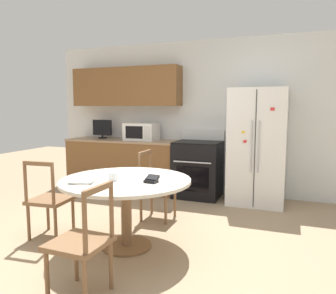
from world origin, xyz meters
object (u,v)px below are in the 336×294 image
object	(u,v)px
refrigerator	(257,147)
dining_chair_far	(156,187)
dining_chair_near	(82,243)
dining_chair_left	(49,200)
candle_glass	(113,177)
countertop_tv	(102,128)
microwave	(141,132)
oven_range	(198,169)
wallet	(152,180)

from	to	relation	value
refrigerator	dining_chair_far	xyz separation A→B (m)	(-1.16, -1.22, -0.44)
dining_chair_near	dining_chair_far	bearing A→B (deg)	6.78
dining_chair_left	candle_glass	size ratio (longest dim) A/B	9.93
countertop_tv	microwave	bearing A→B (deg)	-3.42
oven_range	candle_glass	bearing A→B (deg)	-95.97
countertop_tv	candle_glass	xyz separation A→B (m)	(1.64, -2.42, -0.31)
dining_chair_left	dining_chair_far	xyz separation A→B (m)	(0.88, 1.02, 0.00)
oven_range	dining_chair_left	xyz separation A→B (m)	(-1.10, -2.27, -0.03)
refrigerator	wallet	size ratio (longest dim) A/B	12.95
dining_chair_far	microwave	bearing A→B (deg)	-147.75
countertop_tv	dining_chair_near	xyz separation A→B (m)	(1.83, -3.23, -0.65)
microwave	dining_chair_left	xyz separation A→B (m)	(-0.05, -2.33, -0.62)
microwave	oven_range	bearing A→B (deg)	-2.84
dining_chair_far	wallet	world-z (taller)	dining_chair_far
microwave	dining_chair_left	world-z (taller)	microwave
oven_range	dining_chair_near	distance (m)	3.13
countertop_tv	candle_glass	bearing A→B (deg)	-55.90
dining_chair_far	dining_chair_left	bearing A→B (deg)	-40.92
dining_chair_left	dining_chair_near	world-z (taller)	same
microwave	wallet	bearing A→B (deg)	-62.32
refrigerator	dining_chair_left	size ratio (longest dim) A/B	1.95
candle_glass	dining_chair_near	bearing A→B (deg)	-76.36
microwave	countertop_tv	size ratio (longest dim) A/B	1.46
countertop_tv	oven_range	bearing A→B (deg)	-3.10
countertop_tv	dining_chair_far	xyz separation A→B (m)	(1.66, -1.36, -0.65)
microwave	dining_chair_near	size ratio (longest dim) A/B	0.62
dining_chair_far	refrigerator	bearing A→B (deg)	136.09
dining_chair_left	countertop_tv	bearing A→B (deg)	103.06
candle_glass	countertop_tv	bearing A→B (deg)	124.10
microwave	dining_chair_far	bearing A→B (deg)	-57.53
candle_glass	microwave	bearing A→B (deg)	108.84
refrigerator	oven_range	size ratio (longest dim) A/B	1.63
oven_range	microwave	distance (m)	1.20
dining_chair_near	wallet	bearing A→B (deg)	-10.93
dining_chair_left	dining_chair_far	world-z (taller)	same
oven_range	dining_chair_far	size ratio (longest dim) A/B	1.20
countertop_tv	wallet	size ratio (longest dim) A/B	2.79
refrigerator	dining_chair_far	world-z (taller)	refrigerator
dining_chair_left	dining_chair_far	distance (m)	1.35
oven_range	dining_chair_far	world-z (taller)	oven_range
oven_range	wallet	size ratio (longest dim) A/B	7.96
oven_range	countertop_tv	size ratio (longest dim) A/B	2.85
dining_chair_near	candle_glass	world-z (taller)	dining_chair_near
microwave	countertop_tv	xyz separation A→B (m)	(-0.83, 0.05, 0.03)
refrigerator	countertop_tv	distance (m)	2.83
dining_chair_far	dining_chair_near	bearing A→B (deg)	5.09
oven_range	countertop_tv	world-z (taller)	countertop_tv
dining_chair_left	dining_chair_near	distance (m)	1.35
countertop_tv	dining_chair_near	distance (m)	3.77
dining_chair_left	dining_chair_near	xyz separation A→B (m)	(1.05, -0.85, 0.00)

